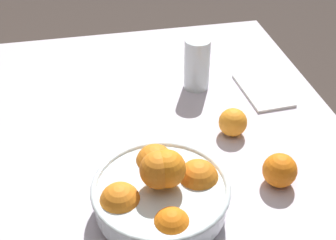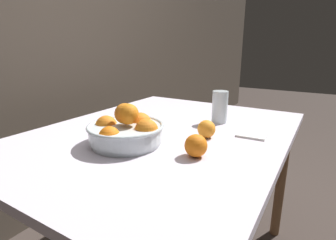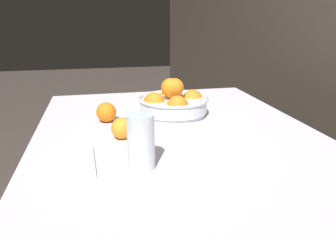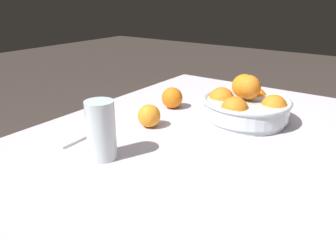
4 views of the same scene
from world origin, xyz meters
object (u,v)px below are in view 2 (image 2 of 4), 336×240
(juice_glass, at_px, (220,109))
(orange_loose_front, at_px, (206,129))
(fruit_bowl, at_px, (127,130))
(orange_loose_near_bowl, at_px, (196,146))

(juice_glass, relative_size, orange_loose_front, 2.11)
(juice_glass, distance_m, orange_loose_front, 0.23)
(fruit_bowl, xyz_separation_m, juice_glass, (0.43, -0.18, 0.01))
(fruit_bowl, xyz_separation_m, orange_loose_near_bowl, (0.03, -0.26, -0.01))
(fruit_bowl, height_order, orange_loose_near_bowl, fruit_bowl)
(orange_loose_front, bearing_deg, fruit_bowl, 134.19)
(fruit_bowl, bearing_deg, juice_glass, -22.97)
(juice_glass, xyz_separation_m, orange_loose_front, (-0.22, -0.03, -0.03))
(orange_loose_near_bowl, height_order, orange_loose_front, orange_loose_near_bowl)
(juice_glass, relative_size, orange_loose_near_bowl, 1.98)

